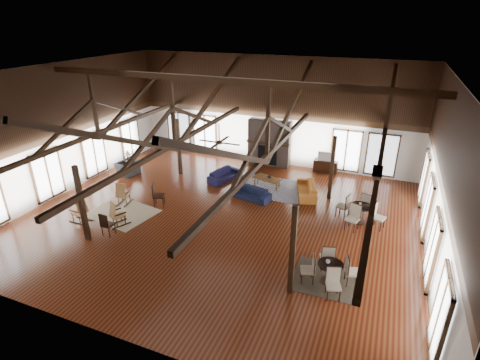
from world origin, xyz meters
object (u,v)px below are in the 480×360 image
at_px(sofa_navy_front, 251,193).
at_px(sofa_navy_left, 224,175).
at_px(cafe_table_near, 330,270).
at_px(armchair, 128,168).
at_px(cafe_table_far, 360,211).
at_px(sofa_orange, 307,189).
at_px(coffee_table, 267,179).
at_px(tv_console, 326,166).

distance_m(sofa_navy_front, sofa_navy_left, 2.58).
bearing_deg(cafe_table_near, armchair, 156.86).
xyz_separation_m(cafe_table_near, cafe_table_far, (0.50, 4.34, 0.04)).
xyz_separation_m(sofa_orange, coffee_table, (-2.03, 0.11, 0.15)).
xyz_separation_m(sofa_orange, tv_console, (0.31, 3.26, 0.02)).
bearing_deg(sofa_orange, coffee_table, -110.52).
bearing_deg(cafe_table_far, sofa_navy_front, 175.98).
relative_size(sofa_orange, tv_console, 1.61).
height_order(sofa_navy_front, tv_console, tv_console).
bearing_deg(cafe_table_far, cafe_table_near, -96.57).
relative_size(armchair, cafe_table_far, 0.52).
height_order(sofa_navy_left, coffee_table, sofa_navy_left).
height_order(sofa_navy_front, cafe_table_near, cafe_table_near).
xyz_separation_m(sofa_navy_left, cafe_table_near, (6.52, -6.21, 0.22)).
distance_m(sofa_navy_left, tv_console, 5.65).
bearing_deg(armchair, sofa_navy_left, -69.20).
height_order(sofa_orange, cafe_table_near, cafe_table_near).
xyz_separation_m(armchair, cafe_table_far, (12.16, -0.64, 0.18)).
bearing_deg(armchair, tv_console, -58.85).
bearing_deg(sofa_orange, sofa_navy_front, -76.79).
distance_m(coffee_table, cafe_table_near, 7.43).
relative_size(sofa_navy_left, cafe_table_far, 0.91).
height_order(coffee_table, cafe_table_near, cafe_table_near).
relative_size(sofa_orange, cafe_table_near, 1.07).
bearing_deg(armchair, coffee_table, -73.65).
bearing_deg(tv_console, sofa_navy_left, -146.54).
relative_size(cafe_table_near, tv_console, 1.50).
height_order(cafe_table_near, cafe_table_far, cafe_table_far).
xyz_separation_m(sofa_navy_front, cafe_table_near, (4.43, -4.69, 0.23)).
height_order(sofa_orange, coffee_table, sofa_orange).
relative_size(sofa_navy_left, coffee_table, 1.28).
distance_m(armchair, tv_console, 10.77).
bearing_deg(coffee_table, sofa_orange, 14.70).
bearing_deg(cafe_table_far, coffee_table, 158.52).
height_order(sofa_navy_left, tv_console, tv_console).
height_order(sofa_navy_front, cafe_table_far, cafe_table_far).
distance_m(sofa_navy_front, coffee_table, 1.52).
relative_size(sofa_navy_left, armchair, 1.75).
height_order(coffee_table, tv_console, tv_console).
relative_size(sofa_navy_front, coffee_table, 1.25).
xyz_separation_m(sofa_navy_front, cafe_table_far, (4.93, -0.35, 0.26)).
relative_size(sofa_orange, cafe_table_far, 0.99).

